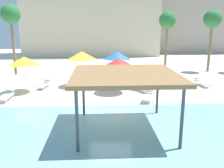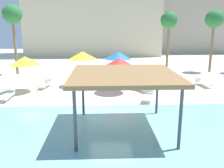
{
  "view_description": "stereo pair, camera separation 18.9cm",
  "coord_description": "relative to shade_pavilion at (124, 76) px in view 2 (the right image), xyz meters",
  "views": [
    {
      "loc": [
        -0.64,
        -13.09,
        4.97
      ],
      "look_at": [
        0.16,
        2.0,
        1.3
      ],
      "focal_mm": 39.05,
      "sensor_mm": 36.0,
      "label": 1
    },
    {
      "loc": [
        -0.45,
        -13.1,
        4.97
      ],
      "look_at": [
        0.16,
        2.0,
        1.3
      ],
      "focal_mm": 39.05,
      "sensor_mm": 36.0,
      "label": 2
    }
  ],
  "objects": [
    {
      "name": "beach_umbrella_yellow_2",
      "position": [
        -6.76,
        7.28,
        -0.27
      ],
      "size": [
        2.26,
        2.26,
        2.71
      ],
      "color": "silver",
      "rests_on": "ground"
    },
    {
      "name": "beach_umbrella_red_4",
      "position": [
        0.26,
        6.82,
        -0.35
      ],
      "size": [
        2.23,
        2.23,
        2.62
      ],
      "color": "silver",
      "rests_on": "ground"
    },
    {
      "name": "lagoon_water",
      "position": [
        -0.55,
        -3.16,
        -2.64
      ],
      "size": [
        44.0,
        13.5,
        0.04
      ],
      "primitive_type": "cube",
      "color": "#7AB7C1",
      "rests_on": "ground"
    },
    {
      "name": "shade_pavilion",
      "position": [
        0.0,
        0.0,
        0.0
      ],
      "size": [
        4.86,
        4.86,
        2.81
      ],
      "color": "#42474C",
      "rests_on": "ground"
    },
    {
      "name": "lounge_chair_0",
      "position": [
        7.39,
        8.49,
        -2.33
      ],
      "size": [
        0.91,
        1.97,
        0.74
      ],
      "rotation": [
        0.0,
        0.0,
        -1.4
      ],
      "color": "white",
      "rests_on": "ground"
    },
    {
      "name": "palm_tree_3",
      "position": [
        -9.81,
        14.27,
        3.17
      ],
      "size": [
        1.9,
        1.9,
        6.97
      ],
      "color": "brown",
      "rests_on": "ground"
    },
    {
      "name": "lounge_chair_1",
      "position": [
        2.04,
        6.87,
        -2.33
      ],
      "size": [
        1.4,
        1.96,
        0.74
      ],
      "rotation": [
        0.0,
        0.0,
        -1.09
      ],
      "color": "white",
      "rests_on": "ground"
    },
    {
      "name": "palm_tree_2",
      "position": [
        10.73,
        14.78,
        2.77
      ],
      "size": [
        1.9,
        1.9,
        6.54
      ],
      "color": "brown",
      "rests_on": "ground"
    },
    {
      "name": "ground_plane",
      "position": [
        -0.55,
        2.09,
        -2.66
      ],
      "size": [
        80.0,
        80.0,
        0.0
      ],
      "primitive_type": "plane",
      "color": "beige"
    },
    {
      "name": "hotel_block_1",
      "position": [
        16.48,
        37.43,
        7.07
      ],
      "size": [
        19.84,
        11.82,
        19.45
      ],
      "primitive_type": "cube",
      "color": "#9E9384",
      "rests_on": "ground"
    },
    {
      "name": "beach_umbrella_yellow_0",
      "position": [
        -2.59,
        8.92,
        -0.09
      ],
      "size": [
        2.3,
        2.3,
        2.89
      ],
      "color": "silver",
      "rests_on": "ground"
    },
    {
      "name": "palm_tree_1",
      "position": [
        6.56,
        16.96,
        2.69
      ],
      "size": [
        1.9,
        1.9,
        6.46
      ],
      "color": "brown",
      "rests_on": "ground"
    },
    {
      "name": "beach_umbrella_blue_1",
      "position": [
        0.36,
        9.92,
        -0.23
      ],
      "size": [
        2.31,
        2.31,
        2.75
      ],
      "color": "silver",
      "rests_on": "ground"
    },
    {
      "name": "lounge_chair_6",
      "position": [
        2.09,
        4.67,
        -2.33
      ],
      "size": [
        1.19,
        1.99,
        0.74
      ],
      "rotation": [
        0.0,
        0.0,
        -1.91
      ],
      "color": "white",
      "rests_on": "ground"
    },
    {
      "name": "lounge_chair_3",
      "position": [
        -5.66,
        8.51,
        -2.33
      ],
      "size": [
        0.9,
        1.97,
        0.74
      ],
      "rotation": [
        0.0,
        0.0,
        -1.74
      ],
      "color": "white",
      "rests_on": "ground"
    },
    {
      "name": "lounge_chair_5",
      "position": [
        -7.54,
        5.31,
        -2.33
      ],
      "size": [
        0.62,
        1.9,
        0.74
      ],
      "rotation": [
        0.0,
        0.0,
        -1.56
      ],
      "color": "white",
      "rests_on": "ground"
    }
  ]
}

